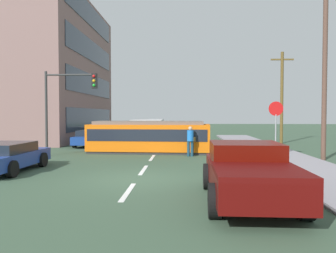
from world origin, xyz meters
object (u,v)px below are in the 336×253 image
utility_pole_mid (282,96)px  parked_sedan_near (7,156)px  streetcar_tram (149,136)px  city_bus (148,129)px  parked_sedan_furthest (118,130)px  pickup_truck_parked (248,172)px  parked_sedan_mid (92,138)px  utility_pole_near (325,69)px  pedestrian_crossing (190,139)px  traffic_light_mast (67,96)px  stop_sign (276,117)px  parked_sedan_far (103,133)px

utility_pole_mid → parked_sedan_near: bearing=-137.1°
streetcar_tram → city_bus: (-0.95, 8.47, 0.09)m
parked_sedan_furthest → pickup_truck_parked: bearing=-72.3°
utility_pole_mid → streetcar_tram: bearing=-145.3°
parked_sedan_mid → utility_pole_mid: (14.61, 2.91, 3.21)m
pickup_truck_parked → utility_pole_near: 10.78m
pedestrian_crossing → traffic_light_mast: 7.31m
traffic_light_mast → parked_sedan_near: bearing=-97.8°
streetcar_tram → pickup_truck_parked: 12.10m
parked_sedan_furthest → utility_pole_mid: bearing=-33.5°
streetcar_tram → parked_sedan_near: (-5.15, -7.15, -0.37)m
city_bus → pickup_truck_parked: 20.51m
streetcar_tram → utility_pole_near: (9.24, -3.00, 3.64)m
streetcar_tram → stop_sign: (6.96, -2.48, 1.20)m
pickup_truck_parked → utility_pole_near: (5.44, 8.48, 3.84)m
streetcar_tram → pickup_truck_parked: (3.81, -11.48, -0.20)m
traffic_light_mast → utility_pole_near: bearing=-4.6°
pickup_truck_parked → stop_sign: stop_sign is taller
parked_sedan_furthest → pedestrian_crossing: bearing=-67.5°
stop_sign → utility_pole_near: utility_pole_near is taller
pickup_truck_parked → utility_pole_mid: size_ratio=0.69×
parked_sedan_furthest → parked_sedan_mid: bearing=-87.2°
parked_sedan_near → parked_sedan_far: 17.53m
stop_sign → parked_sedan_furthest: bearing=122.2°
streetcar_tram → parked_sedan_far: (-5.36, 10.38, -0.37)m
pickup_truck_parked → parked_sedan_mid: 17.61m
traffic_light_mast → utility_pole_near: utility_pole_near is taller
pickup_truck_parked → utility_pole_near: utility_pole_near is taller
parked_sedan_furthest → traffic_light_mast: size_ratio=0.94×
parked_sedan_near → parked_sedan_mid: (0.49, 11.11, -0.00)m
city_bus → pickup_truck_parked: city_bus is taller
pickup_truck_parked → stop_sign: 9.64m
traffic_light_mast → utility_pole_near: size_ratio=0.53×
utility_pole_mid → pickup_truck_parked: bearing=-108.5°
parked_sedan_near → parked_sedan_furthest: size_ratio=0.97×
pedestrian_crossing → pickup_truck_parked: 9.79m
city_bus → utility_pole_near: size_ratio=0.65×
parked_sedan_far → city_bus: bearing=-23.5°
pickup_truck_parked → traffic_light_mast: bearing=130.7°
pickup_truck_parked → streetcar_tram: bearing=108.3°
streetcar_tram → city_bus: streetcar_tram is taller
pedestrian_crossing → parked_sedan_near: size_ratio=0.39×
parked_sedan_furthest → parked_sedan_near: bearing=-89.6°
pickup_truck_parked → utility_pole_mid: utility_pole_mid is taller
traffic_light_mast → utility_pole_mid: 16.85m
city_bus → stop_sign: size_ratio=2.02×
pedestrian_crossing → utility_pole_mid: 11.80m
parked_sedan_far → pedestrian_crossing: bearing=-57.2°
city_bus → utility_pole_near: bearing=-48.4°
stop_sign → pickup_truck_parked: bearing=-109.3°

